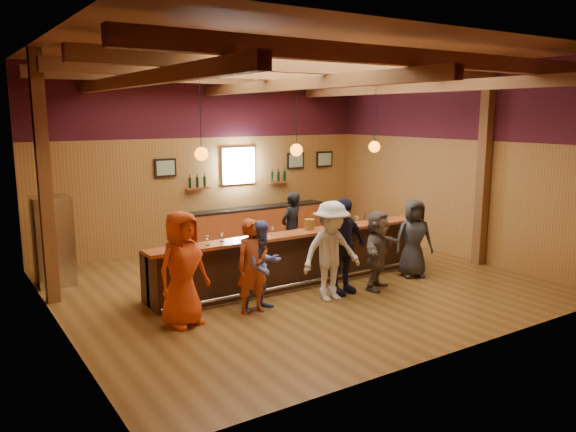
{
  "coord_description": "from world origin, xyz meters",
  "views": [
    {
      "loc": [
        -6.07,
        -9.11,
        3.4
      ],
      "look_at": [
        0.0,
        0.3,
        1.35
      ],
      "focal_mm": 35.0,
      "sensor_mm": 36.0,
      "label": 1
    }
  ],
  "objects": [
    {
      "name": "room",
      "position": [
        0.0,
        0.06,
        3.21
      ],
      "size": [
        9.04,
        9.0,
        4.52
      ],
      "color": "brown",
      "rests_on": "ground"
    },
    {
      "name": "bar_counter",
      "position": [
        0.02,
        0.15,
        0.52
      ],
      "size": [
        6.3,
        1.07,
        1.11
      ],
      "color": "black",
      "rests_on": "ground"
    },
    {
      "name": "back_bar_cabinet",
      "position": [
        1.2,
        3.72,
        0.48
      ],
      "size": [
        4.0,
        0.52,
        0.95
      ],
      "color": "brown",
      "rests_on": "ground"
    },
    {
      "name": "window",
      "position": [
        0.8,
        3.95,
        2.05
      ],
      "size": [
        0.95,
        0.09,
        0.95
      ],
      "color": "silver",
      "rests_on": "room"
    },
    {
      "name": "framed_pictures",
      "position": [
        1.67,
        3.94,
        2.1
      ],
      "size": [
        5.35,
        0.05,
        0.45
      ],
      "color": "black",
      "rests_on": "room"
    },
    {
      "name": "wine_shelves",
      "position": [
        0.8,
        3.88,
        1.62
      ],
      "size": [
        3.0,
        0.18,
        0.3
      ],
      "color": "brown",
      "rests_on": "room"
    },
    {
      "name": "pendant_lights",
      "position": [
        0.0,
        0.0,
        2.71
      ],
      "size": [
        4.24,
        0.24,
        1.37
      ],
      "color": "black",
      "rests_on": "room"
    },
    {
      "name": "stainless_fridge",
      "position": [
        -4.1,
        2.6,
        0.9
      ],
      "size": [
        0.7,
        0.7,
        1.8
      ],
      "primitive_type": "cube",
      "color": "silver",
      "rests_on": "ground"
    },
    {
      "name": "customer_orange",
      "position": [
        -2.78,
        -0.88,
        0.95
      ],
      "size": [
        1.06,
        0.84,
        1.89
      ],
      "primitive_type": "imported",
      "rotation": [
        0.0,
        0.0,
        0.29
      ],
      "color": "#CB4013",
      "rests_on": "ground"
    },
    {
      "name": "customer_redvest",
      "position": [
        -1.54,
        -0.96,
        0.82
      ],
      "size": [
        0.61,
        0.41,
        1.65
      ],
      "primitive_type": "imported",
      "rotation": [
        0.0,
        0.0,
        0.02
      ],
      "color": "#9E401C",
      "rests_on": "ground"
    },
    {
      "name": "customer_denim",
      "position": [
        -1.34,
        -0.95,
        0.8
      ],
      "size": [
        0.85,
        0.71,
        1.6
      ],
      "primitive_type": "imported",
      "rotation": [
        0.0,
        0.0,
        0.14
      ],
      "color": "#5360A7",
      "rests_on": "ground"
    },
    {
      "name": "customer_white",
      "position": [
        -0.01,
        -1.18,
        0.92
      ],
      "size": [
        1.23,
        0.75,
        1.85
      ],
      "primitive_type": "imported",
      "rotation": [
        0.0,
        0.0,
        -0.06
      ],
      "color": "silver",
      "rests_on": "ground"
    },
    {
      "name": "customer_navy",
      "position": [
        0.4,
        -0.97,
        0.93
      ],
      "size": [
        1.12,
        0.53,
        1.86
      ],
      "primitive_type": "imported",
      "rotation": [
        0.0,
        0.0,
        0.07
      ],
      "color": "black",
      "rests_on": "ground"
    },
    {
      "name": "customer_brown",
      "position": [
        1.16,
        -1.13,
        0.78
      ],
      "size": [
        1.5,
        1.11,
        1.57
      ],
      "primitive_type": "imported",
      "rotation": [
        0.0,
        0.0,
        0.51
      ],
      "color": "#594F47",
      "rests_on": "ground"
    },
    {
      "name": "customer_dark",
      "position": [
        2.37,
        -0.9,
        0.82
      ],
      "size": [
        0.95,
        0.8,
        1.64
      ],
      "primitive_type": "imported",
      "rotation": [
        0.0,
        0.0,
        -0.42
      ],
      "color": "#2A2A2C",
      "rests_on": "ground"
    },
    {
      "name": "bartender",
      "position": [
        0.68,
        1.21,
        0.84
      ],
      "size": [
        0.71,
        0.58,
        1.69
      ],
      "primitive_type": "imported",
      "rotation": [
        0.0,
        0.0,
        3.47
      ],
      "color": "black",
      "rests_on": "ground"
    },
    {
      "name": "ice_bucket",
      "position": [
        0.25,
        -0.11,
        1.22
      ],
      "size": [
        0.2,
        0.2,
        0.21
      ],
      "primitive_type": "cylinder",
      "color": "brown",
      "rests_on": "bar_counter"
    },
    {
      "name": "bottle_a",
      "position": [
        0.81,
        -0.12,
        1.24
      ],
      "size": [
        0.07,
        0.07,
        0.33
      ],
      "color": "black",
      "rests_on": "bar_counter"
    },
    {
      "name": "bottle_b",
      "position": [
        0.64,
        -0.13,
        1.26
      ],
      "size": [
        0.08,
        0.08,
        0.38
      ],
      "color": "black",
      "rests_on": "bar_counter"
    },
    {
      "name": "glass_a",
      "position": [
        -2.51,
        -0.25,
        1.23
      ],
      "size": [
        0.07,
        0.07,
        0.17
      ],
      "color": "silver",
      "rests_on": "bar_counter"
    },
    {
      "name": "glass_b",
      "position": [
        -2.04,
        -0.25,
        1.24
      ],
      "size": [
        0.08,
        0.08,
        0.18
      ],
      "color": "silver",
      "rests_on": "bar_counter"
    },
    {
      "name": "glass_c",
      "position": [
        -1.69,
        -0.12,
        1.23
      ],
      "size": [
        0.07,
        0.07,
        0.17
      ],
      "color": "silver",
      "rests_on": "bar_counter"
    },
    {
      "name": "glass_d",
      "position": [
        -0.94,
        -0.19,
        1.23
      ],
      "size": [
        0.08,
        0.08,
        0.17
      ],
      "color": "silver",
      "rests_on": "bar_counter"
    },
    {
      "name": "glass_e",
      "position": [
        -0.61,
        -0.08,
        1.23
      ],
      "size": [
        0.07,
        0.07,
        0.16
      ],
      "color": "silver",
      "rests_on": "bar_counter"
    },
    {
      "name": "glass_f",
      "position": [
        0.94,
        -0.28,
        1.23
      ],
      "size": [
        0.07,
        0.07,
        0.16
      ],
      "color": "silver",
      "rests_on": "bar_counter"
    },
    {
      "name": "glass_g",
      "position": [
        1.42,
        -0.16,
        1.24
      ],
      "size": [
        0.08,
        0.08,
        0.18
      ],
      "color": "silver",
      "rests_on": "bar_counter"
    },
    {
      "name": "glass_h",
      "position": [
        1.82,
        -0.13,
        1.24
      ],
      "size": [
        0.08,
        0.08,
        0.18
      ],
      "color": "silver",
      "rests_on": "bar_counter"
    }
  ]
}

